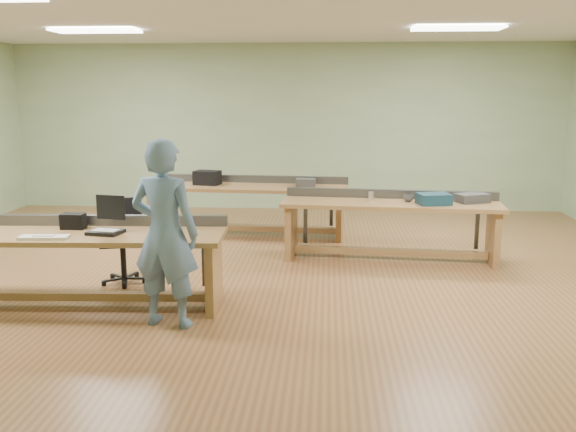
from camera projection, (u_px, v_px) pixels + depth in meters
The scene contains 21 objects.
floor at pixel (264, 268), 7.48m from camera, with size 10.00×10.00×0.00m, color olive.
ceiling at pixel (261, 13), 6.90m from camera, with size 10.00×10.00×0.00m, color silver.
wall_back at pixel (286, 128), 11.11m from camera, with size 10.00×0.04×3.00m, color #9EB88B.
wall_front at pixel (184, 206), 3.28m from camera, with size 10.00×0.04×3.00m, color #9EB88B.
fluor_panels at pixel (261, 16), 6.90m from camera, with size 6.20×3.50×0.03m.
workbench_front at pixel (74, 251), 6.07m from camera, with size 3.05×0.94×0.86m.
workbench_mid at pixel (390, 217), 7.80m from camera, with size 2.81×0.97×0.86m.
workbench_back at pixel (247, 198), 9.19m from camera, with size 3.05×1.01×0.86m.
person at pixel (165, 234), 5.47m from camera, with size 0.63×0.41×1.72m, color #6383A2.
laptop_base at pixel (106, 232), 5.96m from camera, with size 0.31×0.25×0.03m, color black.
laptop_screen at pixel (111, 207), 6.03m from camera, with size 0.31×0.01×0.24m, color black.
keyboard at pixel (44, 237), 5.76m from camera, with size 0.46×0.15×0.03m, color silver.
trackball_mouse at pixel (162, 234), 5.81m from camera, with size 0.13×0.15×0.06m, color white.
camera_bag at pixel (73, 221), 6.18m from camera, with size 0.23×0.15×0.16m, color black.
task_chair at pixel (123, 252), 6.87m from camera, with size 0.61×0.61×0.94m.
parts_bin_teal at pixel (434, 199), 7.56m from camera, with size 0.38×0.29×0.13m, color #153545.
parts_bin_grey at pixel (472, 198), 7.72m from camera, with size 0.40×0.25×0.11m, color #393A3C.
mug at pixel (408, 198), 7.75m from camera, with size 0.13×0.13×0.10m, color #393A3C.
drinks_can at pixel (371, 196), 7.81m from camera, with size 0.06×0.06×0.12m, color silver.
storage_box_back at pixel (207, 178), 9.21m from camera, with size 0.37×0.26×0.21m, color black.
tray_back at pixel (306, 182), 9.06m from camera, with size 0.29×0.21×0.11m, color #393A3C.
Camera 1 is at (0.77, -7.18, 2.08)m, focal length 38.00 mm.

